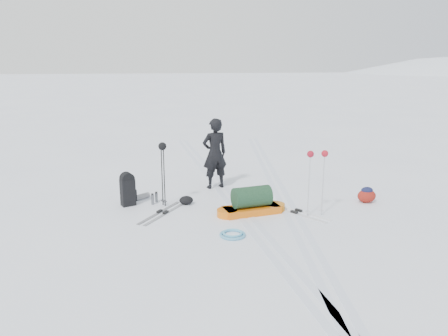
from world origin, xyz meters
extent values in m
plane|color=white|center=(0.00, 0.00, 0.00)|extent=(200.00, 200.00, 0.00)
cube|color=silver|center=(-0.12, 0.00, 0.00)|extent=(1.40, 17.97, 0.01)
cube|color=silver|center=(0.12, 0.00, 0.00)|extent=(1.40, 17.97, 0.01)
cube|color=silver|center=(1.28, 2.00, 0.00)|extent=(2.09, 13.88, 0.01)
cube|color=silver|center=(1.52, 2.00, 0.00)|extent=(2.09, 13.88, 0.01)
imported|color=black|center=(-0.30, 1.95, 0.93)|extent=(0.76, 0.60, 1.85)
cube|color=#DD620D|center=(0.21, -0.16, 0.08)|extent=(1.32, 0.73, 0.16)
cylinder|color=#CD6E0C|center=(0.77, -0.06, 0.08)|extent=(0.53, 0.53, 0.16)
cylinder|color=orange|center=(-0.36, -0.26, 0.08)|extent=(0.53, 0.53, 0.16)
cylinder|color=#16321E|center=(0.21, -0.16, 0.38)|extent=(0.90, 0.60, 0.46)
cube|color=black|center=(-2.51, 0.85, 0.31)|extent=(0.37, 0.33, 0.63)
cylinder|color=black|center=(-2.51, 0.85, 0.64)|extent=(0.36, 0.31, 0.30)
cube|color=black|center=(-2.36, 0.93, 0.22)|extent=(0.13, 0.18, 0.27)
cylinder|color=gray|center=(-2.24, 1.25, 0.07)|extent=(0.47, 0.41, 0.13)
cylinder|color=black|center=(-1.71, 0.73, 0.69)|extent=(0.03, 0.03, 1.39)
cylinder|color=black|center=(-1.66, 0.65, 0.69)|extent=(0.03, 0.03, 1.39)
torus|color=black|center=(-1.71, 0.73, 0.11)|extent=(0.11, 0.11, 0.01)
torus|color=black|center=(-1.66, 0.65, 0.11)|extent=(0.11, 0.11, 0.01)
sphere|color=black|center=(-1.68, 0.69, 1.41)|extent=(0.18, 0.18, 0.18)
cylinder|color=silver|center=(1.37, -0.53, 0.68)|extent=(0.03, 0.03, 1.36)
cylinder|color=silver|center=(1.69, -0.53, 0.68)|extent=(0.03, 0.03, 1.36)
torus|color=#A8AAAF|center=(1.37, -0.53, 0.10)|extent=(0.11, 0.11, 0.01)
torus|color=#B0B3B7|center=(1.69, -0.53, 0.10)|extent=(0.11, 0.11, 0.01)
sphere|color=maroon|center=(1.37, -0.53, 1.38)|extent=(0.15, 0.15, 0.15)
sphere|color=maroon|center=(1.69, -0.53, 1.38)|extent=(0.15, 0.15, 0.15)
cube|color=#989BA0|center=(-1.67, 0.12, 0.01)|extent=(0.98, 1.37, 0.01)
cube|color=gray|center=(-1.81, 0.21, 0.01)|extent=(0.98, 1.37, 0.01)
cube|color=black|center=(-1.67, 0.12, 0.04)|extent=(0.14, 0.17, 0.04)
cube|color=black|center=(-1.81, 0.21, 0.04)|extent=(0.14, 0.17, 0.04)
cube|color=silver|center=(1.13, -0.35, 0.01)|extent=(1.03, 1.41, 0.01)
cube|color=white|center=(1.27, -0.25, 0.01)|extent=(1.03, 1.41, 0.01)
cube|color=black|center=(1.13, -0.35, 0.04)|extent=(0.15, 0.17, 0.05)
cube|color=black|center=(1.27, -0.25, 0.04)|extent=(0.15, 0.17, 0.05)
torus|color=#509DC4|center=(-0.44, -1.35, 0.03)|extent=(0.64, 0.64, 0.05)
torus|color=#57B2D3|center=(-0.44, -1.30, 0.04)|extent=(0.50, 0.50, 0.05)
ellipsoid|color=maroon|center=(3.08, 0.12, 0.16)|extent=(0.55, 0.52, 0.32)
ellipsoid|color=#111533|center=(3.08, 0.12, 0.30)|extent=(0.36, 0.34, 0.16)
cylinder|color=slate|center=(-1.95, 0.81, 0.12)|extent=(0.08, 0.08, 0.24)
cylinder|color=#585B5F|center=(-1.85, 0.99, 0.11)|extent=(0.08, 0.08, 0.22)
cylinder|color=black|center=(-1.95, 0.81, 0.25)|extent=(0.07, 0.07, 0.03)
cylinder|color=black|center=(-1.85, 0.99, 0.23)|extent=(0.07, 0.07, 0.03)
ellipsoid|color=black|center=(-1.17, 0.69, 0.10)|extent=(0.37, 0.31, 0.20)
camera|label=1|loc=(-1.93, -9.07, 3.32)|focal=35.00mm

